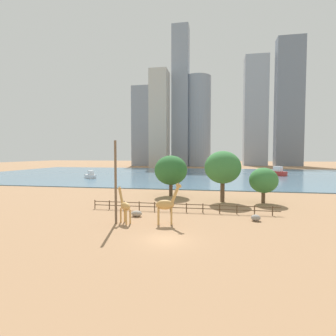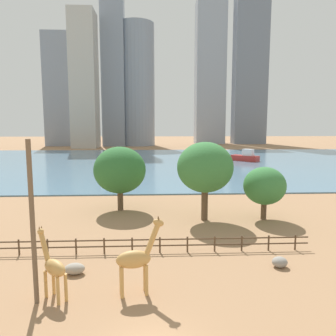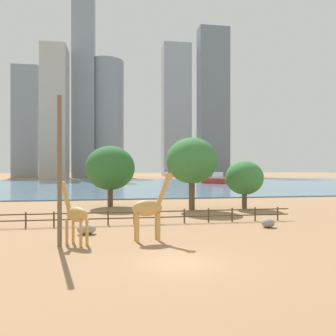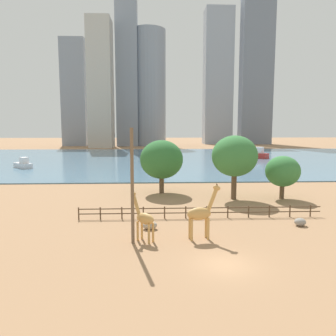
# 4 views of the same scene
# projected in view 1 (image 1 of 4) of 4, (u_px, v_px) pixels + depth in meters

# --- Properties ---
(ground_plane) EXTENTS (400.00, 400.00, 0.00)m
(ground_plane) POSITION_uv_depth(u_px,v_px,m) (203.00, 175.00, 103.33)
(ground_plane) COLOR #9E7551
(harbor_water) EXTENTS (180.00, 86.00, 0.20)m
(harbor_water) POSITION_uv_depth(u_px,v_px,m) (203.00, 175.00, 100.37)
(harbor_water) COLOR slate
(harbor_water) RESTS_ON ground
(giraffe_tall) EXTENTS (2.36, 2.19, 4.30)m
(giraffe_tall) POSITION_uv_depth(u_px,v_px,m) (125.00, 206.00, 30.68)
(giraffe_tall) COLOR tan
(giraffe_tall) RESTS_ON ground
(giraffe_companion) EXTENTS (3.09, 1.19, 4.90)m
(giraffe_companion) POSITION_uv_depth(u_px,v_px,m) (166.00, 205.00, 30.07)
(giraffe_companion) COLOR tan
(giraffe_companion) RESTS_ON ground
(utility_pole) EXTENTS (0.28, 0.28, 9.66)m
(utility_pole) POSITION_uv_depth(u_px,v_px,m) (116.00, 182.00, 30.28)
(utility_pole) COLOR brown
(utility_pole) RESTS_ON ground
(boulder_near_fence) EXTENTS (1.42, 1.03, 0.78)m
(boulder_near_fence) POSITION_uv_depth(u_px,v_px,m) (137.00, 214.00, 33.87)
(boulder_near_fence) COLOR gray
(boulder_near_fence) RESTS_ON ground
(boulder_by_pole) EXTENTS (1.13, 1.02, 0.77)m
(boulder_by_pole) POSITION_uv_depth(u_px,v_px,m) (256.00, 218.00, 31.65)
(boulder_by_pole) COLOR gray
(boulder_by_pole) RESTS_ON ground
(enclosure_fence) EXTENTS (26.12, 0.14, 1.30)m
(enclosure_fence) POSITION_uv_depth(u_px,v_px,m) (180.00, 207.00, 36.50)
(enclosure_fence) COLOR #4C3826
(enclosure_fence) RESTS_ON ground
(tree_left_large) EXTENTS (6.10, 6.10, 8.61)m
(tree_left_large) POSITION_uv_depth(u_px,v_px,m) (223.00, 167.00, 44.08)
(tree_left_large) COLOR brown
(tree_left_large) RESTS_ON ground
(tree_center_broad) EXTENTS (4.61, 4.61, 5.86)m
(tree_center_broad) POSITION_uv_depth(u_px,v_px,m) (264.00, 180.00, 42.94)
(tree_center_broad) COLOR brown
(tree_center_broad) RESTS_ON ground
(tree_right_tall) EXTENTS (6.31, 6.31, 7.82)m
(tree_right_tall) POSITION_uv_depth(u_px,v_px,m) (171.00, 170.00, 50.43)
(tree_right_tall) COLOR brown
(tree_right_tall) RESTS_ON ground
(boat_ferry) EXTENTS (5.59, 5.57, 2.55)m
(boat_ferry) POSITION_uv_depth(u_px,v_px,m) (90.00, 176.00, 85.26)
(boat_ferry) COLOR silver
(boat_ferry) RESTS_ON harbor_water
(boat_sailboat) EXTENTS (7.55, 7.40, 3.42)m
(boat_sailboat) POSITION_uv_depth(u_px,v_px,m) (276.00, 172.00, 96.00)
(boat_sailboat) COLOR #B22D28
(boat_sailboat) RESTS_ON harbor_water
(skyline_tower_needle) EXTENTS (12.24, 12.79, 54.11)m
(skyline_tower_needle) POSITION_uv_depth(u_px,v_px,m) (142.00, 127.00, 182.25)
(skyline_tower_needle) COLOR gray
(skyline_tower_needle) RESTS_ON ground
(skyline_block_central) EXTENTS (10.92, 13.33, 59.42)m
(skyline_block_central) POSITION_uv_depth(u_px,v_px,m) (160.00, 119.00, 162.90)
(skyline_block_central) COLOR #B7B2A8
(skyline_block_central) RESTS_ON ground
(skyline_tower_glass) EXTENTS (15.79, 11.38, 75.41)m
(skyline_tower_glass) POSITION_uv_depth(u_px,v_px,m) (255.00, 112.00, 182.48)
(skyline_tower_glass) COLOR #939EAD
(skyline_tower_glass) RESTS_ON ground
(skyline_block_left) EXTENTS (17.39, 9.26, 85.09)m
(skyline_block_left) POSITION_uv_depth(u_px,v_px,m) (289.00, 103.00, 175.09)
(skyline_block_left) COLOR slate
(skyline_block_left) RESTS_ON ground
(skyline_block_right) EXTENTS (10.83, 9.63, 90.95)m
(skyline_block_right) POSITION_uv_depth(u_px,v_px,m) (181.00, 97.00, 172.13)
(skyline_block_right) COLOR gray
(skyline_block_right) RESTS_ON ground
(skyline_tower_short) EXTENTS (17.79, 17.79, 59.13)m
(skyline_tower_short) POSITION_uv_depth(u_px,v_px,m) (197.00, 122.00, 174.83)
(skyline_tower_short) COLOR gray
(skyline_tower_short) RESTS_ON ground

